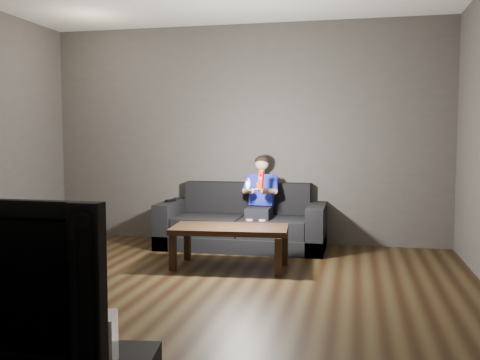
# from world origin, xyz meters

# --- Properties ---
(floor) EXTENTS (5.00, 5.00, 0.00)m
(floor) POSITION_xyz_m (0.00, 0.00, 0.00)
(floor) COLOR black
(floor) RESTS_ON ground
(back_wall) EXTENTS (5.00, 0.04, 2.70)m
(back_wall) POSITION_xyz_m (0.00, 2.50, 1.35)
(back_wall) COLOR #403C38
(back_wall) RESTS_ON ground
(sofa) EXTENTS (1.95, 0.84, 0.75)m
(sofa) POSITION_xyz_m (0.06, 2.11, 0.25)
(sofa) COLOR black
(sofa) RESTS_ON floor
(child) EXTENTS (0.41, 0.51, 1.02)m
(child) POSITION_xyz_m (0.28, 2.06, 0.65)
(child) COLOR black
(child) RESTS_ON sofa
(wii_remote_red) EXTENTS (0.06, 0.08, 0.20)m
(wii_remote_red) POSITION_xyz_m (0.36, 1.67, 0.85)
(wii_remote_red) COLOR red
(wii_remote_red) RESTS_ON child
(nunchuk_white) EXTENTS (0.06, 0.09, 0.14)m
(nunchuk_white) POSITION_xyz_m (0.21, 1.67, 0.80)
(nunchuk_white) COLOR white
(nunchuk_white) RESTS_ON child
(wii_remote_black) EXTENTS (0.09, 0.17, 0.03)m
(wii_remote_black) POSITION_xyz_m (-0.82, 2.04, 0.55)
(wii_remote_black) COLOR black
(wii_remote_black) RESTS_ON sofa
(coffee_table) EXTENTS (1.19, 0.67, 0.42)m
(coffee_table) POSITION_xyz_m (0.14, 1.10, 0.36)
(coffee_table) COLOR black
(coffee_table) RESTS_ON floor
(wii_console) EXTENTS (0.09, 0.16, 0.20)m
(wii_console) POSITION_xyz_m (0.48, -2.27, 0.56)
(wii_console) COLOR white
(wii_console) RESTS_ON media_console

